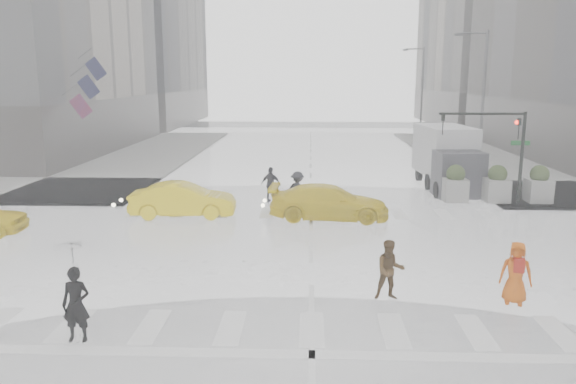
{
  "coord_description": "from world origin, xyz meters",
  "views": [
    {
      "loc": [
        -0.09,
        -18.85,
        6.08
      ],
      "look_at": [
        -0.89,
        2.0,
        1.8
      ],
      "focal_mm": 35.0,
      "sensor_mm": 36.0,
      "label": 1
    }
  ],
  "objects_px": {
    "traffic_signal_pole": "(502,139)",
    "taxi_mid": "(183,200)",
    "pedestrian_brown": "(390,270)",
    "pedestrian_orange": "(516,273)",
    "box_truck": "(448,157)"
  },
  "relations": [
    {
      "from": "pedestrian_brown",
      "to": "box_truck",
      "type": "distance_m",
      "value": 16.82
    },
    {
      "from": "pedestrian_brown",
      "to": "box_truck",
      "type": "xyz_separation_m",
      "value": [
        5.34,
        15.92,
        0.97
      ]
    },
    {
      "from": "box_truck",
      "to": "traffic_signal_pole",
      "type": "bearing_deg",
      "value": -73.77
    },
    {
      "from": "box_truck",
      "to": "pedestrian_orange",
      "type": "bearing_deg",
      "value": -101.75
    },
    {
      "from": "traffic_signal_pole",
      "to": "pedestrian_orange",
      "type": "height_order",
      "value": "traffic_signal_pole"
    },
    {
      "from": "traffic_signal_pole",
      "to": "box_truck",
      "type": "height_order",
      "value": "traffic_signal_pole"
    },
    {
      "from": "pedestrian_orange",
      "to": "box_truck",
      "type": "xyz_separation_m",
      "value": [
        1.96,
        16.08,
        0.95
      ]
    },
    {
      "from": "traffic_signal_pole",
      "to": "pedestrian_orange",
      "type": "xyz_separation_m",
      "value": [
        -3.46,
        -12.16,
        -2.34
      ]
    },
    {
      "from": "taxi_mid",
      "to": "box_truck",
      "type": "distance_m",
      "value": 14.83
    },
    {
      "from": "pedestrian_brown",
      "to": "pedestrian_orange",
      "type": "height_order",
      "value": "pedestrian_orange"
    },
    {
      "from": "pedestrian_brown",
      "to": "pedestrian_orange",
      "type": "distance_m",
      "value": 3.38
    },
    {
      "from": "traffic_signal_pole",
      "to": "box_truck",
      "type": "relative_size",
      "value": 0.7
    },
    {
      "from": "pedestrian_orange",
      "to": "traffic_signal_pole",
      "type": "bearing_deg",
      "value": 91.89
    },
    {
      "from": "traffic_signal_pole",
      "to": "taxi_mid",
      "type": "relative_size",
      "value": 0.98
    },
    {
      "from": "taxi_mid",
      "to": "box_truck",
      "type": "xyz_separation_m",
      "value": [
        13.17,
        6.74,
        1.07
      ]
    }
  ]
}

